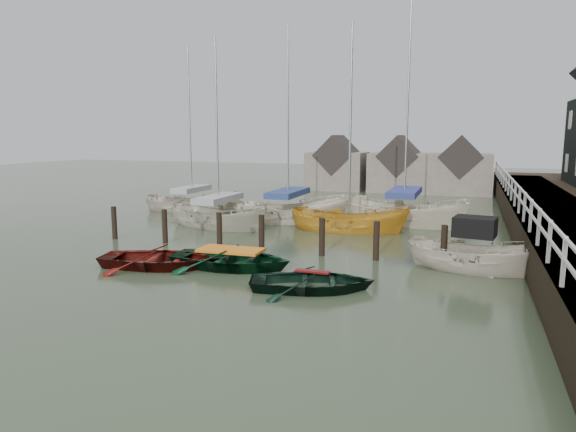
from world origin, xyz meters
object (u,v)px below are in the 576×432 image
at_px(sailboat_c, 348,230).
at_px(rowboat_green, 231,268).
at_px(sailboat_e, 192,209).
at_px(rowboat_red, 161,267).
at_px(motorboat, 472,268).
at_px(sailboat_a, 219,225).
at_px(sailboat_d, 404,222).
at_px(rowboat_dkgreen, 312,290).
at_px(sailboat_b, 288,220).

bearing_deg(sailboat_c, rowboat_green, 164.96).
xyz_separation_m(rowboat_green, sailboat_e, (-7.97, 11.23, 0.07)).
bearing_deg(rowboat_red, motorboat, -85.79).
relative_size(rowboat_red, rowboat_green, 0.98).
xyz_separation_m(sailboat_a, sailboat_d, (8.34, 4.00, -0.00)).
xyz_separation_m(rowboat_red, rowboat_dkgreen, (5.58, -0.75, 0.00)).
bearing_deg(rowboat_green, sailboat_d, -23.87).
xyz_separation_m(rowboat_green, sailboat_c, (2.19, 7.99, 0.02)).
relative_size(rowboat_green, rowboat_dkgreen, 1.16).
xyz_separation_m(rowboat_dkgreen, motorboat, (4.35, 3.77, 0.09)).
relative_size(rowboat_red, sailboat_e, 0.39).
distance_m(rowboat_dkgreen, sailboat_c, 9.52).
xyz_separation_m(rowboat_red, sailboat_b, (0.98, 10.09, 0.06)).
height_order(rowboat_green, sailboat_d, sailboat_d).
height_order(motorboat, sailboat_b, sailboat_b).
bearing_deg(sailboat_a, sailboat_c, -63.30).
bearing_deg(sailboat_a, rowboat_green, -133.64).
bearing_deg(rowboat_dkgreen, rowboat_green, 48.61).
relative_size(rowboat_dkgreen, sailboat_e, 0.34).
xyz_separation_m(motorboat, sailboat_d, (-3.28, 8.55, -0.03)).
distance_m(motorboat, sailboat_c, 7.88).
bearing_deg(motorboat, rowboat_dkgreen, 140.81).
distance_m(rowboat_green, sailboat_d, 11.70).
xyz_separation_m(rowboat_red, rowboat_green, (2.28, 0.72, 0.00)).
height_order(rowboat_red, rowboat_green, rowboat_green).
xyz_separation_m(sailboat_a, sailboat_b, (2.67, 2.53, -0.00)).
distance_m(sailboat_d, sailboat_e, 12.35).
xyz_separation_m(rowboat_red, sailboat_c, (4.47, 8.70, 0.02)).
distance_m(motorboat, sailboat_a, 12.48).
height_order(rowboat_green, sailboat_c, sailboat_c).
bearing_deg(sailboat_a, rowboat_dkgreen, -122.59).
bearing_deg(sailboat_b, rowboat_green, 166.26).
relative_size(rowboat_green, motorboat, 0.91).
height_order(rowboat_red, sailboat_b, sailboat_b).
distance_m(rowboat_red, sailboat_b, 10.14).
height_order(sailboat_b, sailboat_d, sailboat_d).
height_order(rowboat_dkgreen, sailboat_e, sailboat_e).
xyz_separation_m(sailboat_b, sailboat_e, (-6.68, 1.86, 0.01)).
bearing_deg(sailboat_a, sailboat_d, -48.10).
distance_m(rowboat_dkgreen, sailboat_e, 16.98).
xyz_separation_m(rowboat_dkgreen, sailboat_d, (1.08, 12.32, 0.06)).
relative_size(sailboat_b, sailboat_d, 0.89).
xyz_separation_m(rowboat_dkgreen, sailboat_e, (-11.27, 12.70, 0.07)).
bearing_deg(rowboat_red, sailboat_a, -0.12).
bearing_deg(sailboat_d, sailboat_c, 165.68).
bearing_deg(sailboat_e, rowboat_green, -167.97).
height_order(rowboat_red, motorboat, motorboat).
height_order(sailboat_b, sailboat_e, sailboat_b).
bearing_deg(sailboat_b, sailboat_e, 52.85).
height_order(rowboat_green, motorboat, motorboat).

